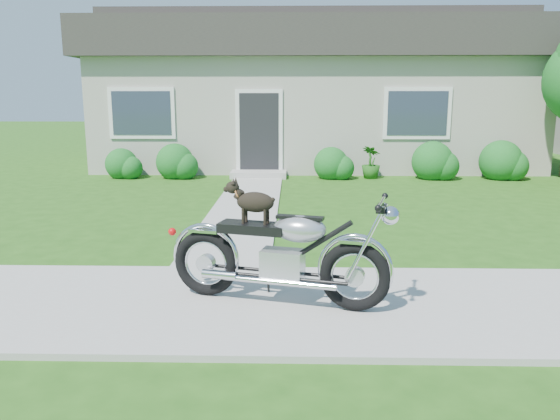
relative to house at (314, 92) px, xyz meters
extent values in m
plane|color=#235114|center=(0.00, -11.99, -2.16)|extent=(80.00, 80.00, 0.00)
cube|color=#9E9B93|center=(0.00, -11.99, -2.14)|extent=(24.00, 2.20, 0.04)
cube|color=#9E9B93|center=(-1.50, -6.99, -2.14)|extent=(1.20, 8.00, 0.03)
cube|color=#B8B2A6|center=(0.00, 0.01, -0.66)|extent=(12.00, 6.00, 3.00)
cube|color=#2D2B28|center=(0.00, 0.01, 1.34)|extent=(12.60, 6.60, 1.00)
cube|color=#2D2B28|center=(0.00, 0.01, 2.04)|extent=(12.60, 2.00, 0.60)
cube|color=black|center=(-1.50, -3.02, -1.11)|extent=(1.00, 0.06, 2.10)
cube|color=#9E9B93|center=(-1.50, -3.37, -2.08)|extent=(1.40, 0.70, 0.16)
cube|color=#2D3847|center=(-4.50, -3.02, -0.56)|extent=(1.70, 0.05, 1.30)
cube|color=#2D3847|center=(2.50, -3.02, -0.56)|extent=(1.70, 0.05, 1.30)
sphere|color=#185D1F|center=(4.51, -3.49, -1.71)|extent=(1.04, 1.04, 1.04)
sphere|color=#185D1F|center=(0.32, -3.49, -1.79)|extent=(0.86, 0.86, 0.86)
sphere|color=#185D1F|center=(2.83, -3.49, -1.73)|extent=(1.02, 1.02, 1.02)
sphere|color=#185D1F|center=(-4.95, -3.49, -1.81)|extent=(0.81, 0.81, 0.81)
sphere|color=#185D1F|center=(-3.59, -3.49, -1.76)|extent=(0.94, 0.94, 0.94)
imported|color=#1A5616|center=(-3.65, -3.44, -1.76)|extent=(0.91, 0.94, 0.80)
imported|color=#205A18|center=(1.32, -3.44, -1.75)|extent=(0.64, 0.64, 0.82)
torus|color=black|center=(-0.05, -12.21, -1.78)|extent=(0.68, 0.28, 0.67)
torus|color=black|center=(-1.50, -11.83, -1.78)|extent=(0.68, 0.28, 0.67)
cube|color=#B3B4B8|center=(-0.73, -12.03, -1.73)|extent=(0.45, 0.33, 0.30)
ellipsoid|color=#B3B4B8|center=(-0.56, -12.08, -1.36)|extent=(0.57, 0.41, 0.26)
cube|color=black|center=(-1.02, -11.96, -1.38)|extent=(0.69, 0.42, 0.09)
cube|color=silver|center=(-0.05, -12.21, -1.44)|extent=(0.33, 0.21, 0.03)
cube|color=silver|center=(-1.50, -11.83, -1.44)|extent=(0.33, 0.21, 0.03)
cylinder|color=silver|center=(0.16, -12.27, -1.06)|extent=(0.18, 0.59, 0.03)
sphere|color=silver|center=(0.24, -12.29, -1.18)|extent=(0.21, 0.21, 0.17)
cylinder|color=silver|center=(-0.76, -12.16, -1.86)|extent=(1.08, 0.34, 0.06)
ellipsoid|color=black|center=(-0.99, -11.96, -1.13)|extent=(0.40, 0.26, 0.20)
sphere|color=black|center=(-1.21, -11.91, -1.00)|extent=(0.15, 0.15, 0.12)
cylinder|color=black|center=(-1.08, -11.89, -1.26)|extent=(0.04, 0.04, 0.15)
cylinder|color=black|center=(-1.11, -11.98, -1.26)|extent=(0.04, 0.04, 0.15)
cylinder|color=black|center=(-0.87, -11.95, -1.26)|extent=(0.04, 0.04, 0.15)
cylinder|color=black|center=(-0.89, -12.04, -1.26)|extent=(0.04, 0.04, 0.15)
torus|color=#D27738|center=(-1.16, -11.92, -1.05)|extent=(0.08, 0.11, 0.10)
camera|label=1|loc=(-0.63, -17.06, -0.14)|focal=35.00mm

